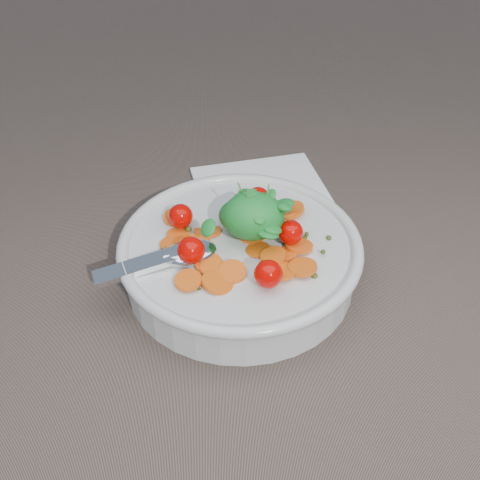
{
  "coord_description": "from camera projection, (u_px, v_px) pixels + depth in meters",
  "views": [
    {
      "loc": [
        -0.02,
        -0.41,
        0.42
      ],
      "look_at": [
        0.0,
        0.03,
        0.05
      ],
      "focal_mm": 45.0,
      "sensor_mm": 36.0,
      "label": 1
    }
  ],
  "objects": [
    {
      "name": "ground",
      "position": [
        240.0,
        297.0,
        0.59
      ],
      "size": [
        6.0,
        6.0,
        0.0
      ],
      "primitive_type": "plane",
      "color": "#715D50",
      "rests_on": "ground"
    },
    {
      "name": "napkin",
      "position": [
        262.0,
        191.0,
        0.72
      ],
      "size": [
        0.17,
        0.16,
        0.01
      ],
      "primitive_type": "cube",
      "rotation": [
        0.0,
        0.0,
        0.19
      ],
      "color": "white",
      "rests_on": "ground"
    },
    {
      "name": "bowl",
      "position": [
        240.0,
        257.0,
        0.59
      ],
      "size": [
        0.26,
        0.24,
        0.1
      ],
      "color": "silver",
      "rests_on": "ground"
    }
  ]
}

